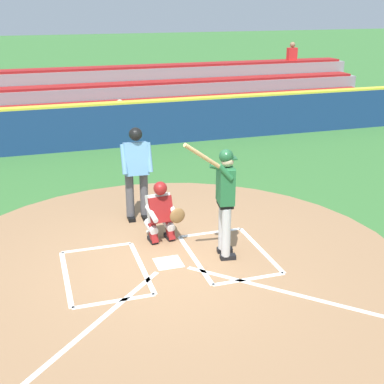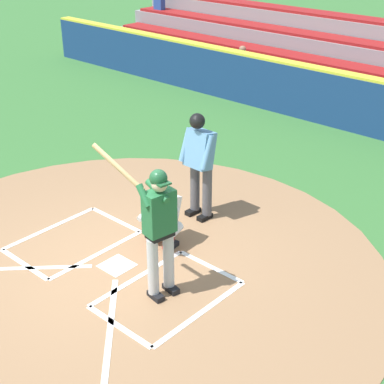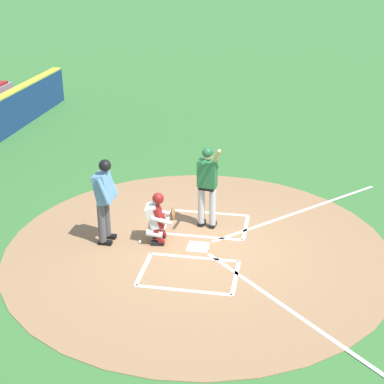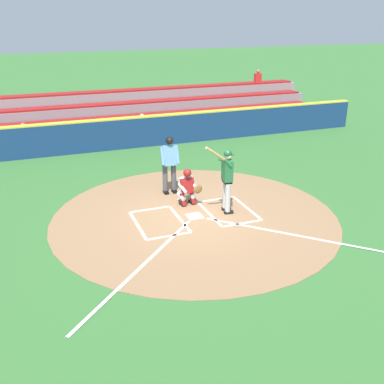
% 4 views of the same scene
% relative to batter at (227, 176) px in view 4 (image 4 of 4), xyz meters
% --- Properties ---
extents(ground_plane, '(120.00, 120.00, 0.00)m').
position_rel_batter_xyz_m(ground_plane, '(0.95, -0.04, -1.10)').
color(ground_plane, '#387033').
extents(dirt_circle, '(8.00, 8.00, 0.01)m').
position_rel_batter_xyz_m(dirt_circle, '(0.95, -0.04, -1.09)').
color(dirt_circle, '#99704C').
rests_on(dirt_circle, ground).
extents(home_plate_and_chalk, '(7.93, 4.91, 0.01)m').
position_rel_batter_xyz_m(home_plate_and_chalk, '(0.95, 0.83, -1.08)').
color(home_plate_and_chalk, white).
rests_on(home_plate_and_chalk, dirt_circle).
extents(batter, '(1.01, 0.60, 2.13)m').
position_rel_batter_xyz_m(batter, '(0.00, 0.00, 0.00)').
color(batter, '#BCBCBC').
rests_on(batter, ground).
extents(catcher, '(0.64, 0.62, 1.13)m').
position_rel_batter_xyz_m(catcher, '(0.84, -0.92, -0.51)').
color(catcher, black).
rests_on(catcher, ground).
extents(plate_umpire, '(0.59, 0.42, 1.86)m').
position_rel_batter_xyz_m(plate_umpire, '(1.04, -1.99, -0.02)').
color(plate_umpire, '#4C4C51').
rests_on(plate_umpire, ground).
extents(baseball, '(0.07, 0.07, 0.07)m').
position_rel_batter_xyz_m(baseball, '(1.00, -1.28, -1.06)').
color(baseball, white).
rests_on(baseball, ground).
extents(backstop_wall, '(22.00, 0.36, 1.31)m').
position_rel_batter_xyz_m(backstop_wall, '(0.95, -7.54, -0.45)').
color(backstop_wall, navy).
rests_on(backstop_wall, ground).
extents(bleacher_stand, '(20.00, 3.40, 2.55)m').
position_rel_batter_xyz_m(bleacher_stand, '(0.95, -10.24, -0.40)').
color(bleacher_stand, gray).
rests_on(bleacher_stand, ground).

